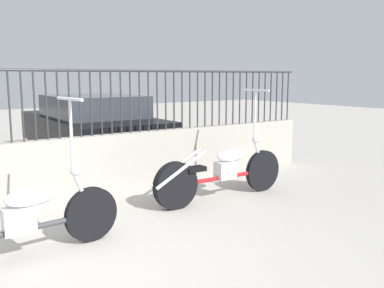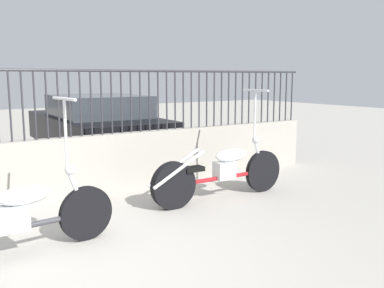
# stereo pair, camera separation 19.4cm
# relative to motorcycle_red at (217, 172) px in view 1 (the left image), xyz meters

# --- Properties ---
(ground_plane) EXTENTS (40.00, 40.00, 0.00)m
(ground_plane) POSITION_rel_motorcycle_red_xyz_m (-2.34, -1.00, -0.39)
(ground_plane) COLOR #ADA89E
(low_wall) EXTENTS (10.25, 0.18, 0.85)m
(low_wall) POSITION_rel_motorcycle_red_xyz_m (-2.34, 1.24, 0.03)
(low_wall) COLOR #9E998E
(low_wall) RESTS_ON ground_plane
(fence_railing) EXTENTS (10.25, 0.04, 0.93)m
(fence_railing) POSITION_rel_motorcycle_red_xyz_m (-2.34, 1.24, 1.05)
(fence_railing) COLOR #2D2D33
(fence_railing) RESTS_ON low_wall
(motorcycle_red) EXTENTS (2.17, 0.52, 1.51)m
(motorcycle_red) POSITION_rel_motorcycle_red_xyz_m (0.00, 0.00, 0.00)
(motorcycle_red) COLOR black
(motorcycle_red) RESTS_ON ground_plane
(motorcycle_dark_grey) EXTENTS (2.18, 0.52, 1.49)m
(motorcycle_dark_grey) POSITION_rel_motorcycle_red_xyz_m (-2.83, -0.50, -0.01)
(motorcycle_dark_grey) COLOR black
(motorcycle_dark_grey) RESTS_ON ground_plane
(car_black) EXTENTS (1.97, 4.30, 1.30)m
(car_black) POSITION_rel_motorcycle_red_xyz_m (-0.14, 4.08, 0.27)
(car_black) COLOR black
(car_black) RESTS_ON ground_plane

